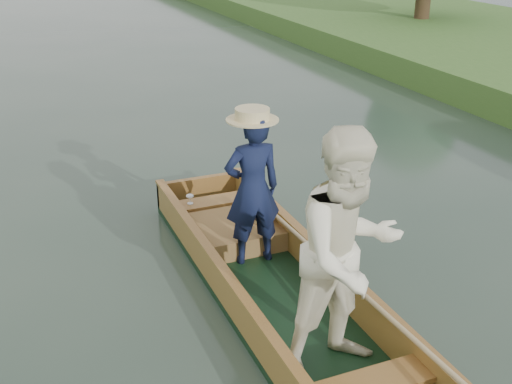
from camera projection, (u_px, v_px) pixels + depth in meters
name	position (u px, v px, depth m)	size (l,w,h in m)	color
ground	(280.00, 305.00, 6.17)	(120.00, 120.00, 0.00)	#283D30
punt	(303.00, 253.00, 5.58)	(1.17, 5.19, 2.10)	black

